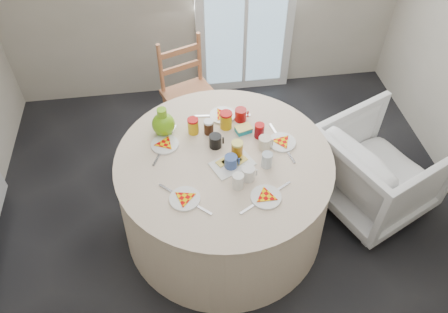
{
  "coord_description": "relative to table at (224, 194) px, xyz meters",
  "views": [
    {
      "loc": [
        -0.37,
        -1.98,
        3.06
      ],
      "look_at": [
        -0.07,
        0.13,
        0.8
      ],
      "focal_mm": 35.0,
      "sensor_mm": 36.0,
      "label": 1
    }
  ],
  "objects": [
    {
      "name": "place_settings",
      "position": [
        0.0,
        0.0,
        0.4
      ],
      "size": [
        1.41,
        1.41,
        0.02
      ],
      "primitive_type": null,
      "rotation": [
        0.0,
        0.0,
        -0.33
      ],
      "color": "white",
      "rests_on": "table"
    },
    {
      "name": "green_pitcher",
      "position": [
        -0.41,
        0.32,
        0.49
      ],
      "size": [
        0.22,
        0.22,
        0.22
      ],
      "primitive_type": null,
      "rotation": [
        0.0,
        0.0,
        0.35
      ],
      "color": "#68AD13",
      "rests_on": "table"
    },
    {
      "name": "floor",
      "position": [
        0.07,
        -0.13,
        -0.38
      ],
      "size": [
        4.0,
        4.0,
        0.0
      ],
      "primitive_type": "plane",
      "color": "black",
      "rests_on": "ground"
    },
    {
      "name": "cheese_platter",
      "position": [
        0.05,
        -0.07,
        0.4
      ],
      "size": [
        0.34,
        0.29,
        0.04
      ],
      "primitive_type": null,
      "rotation": [
        0.0,
        0.0,
        0.42
      ],
      "color": "white",
      "rests_on": "table"
    },
    {
      "name": "jar_cluster",
      "position": [
        0.04,
        0.24,
        0.45
      ],
      "size": [
        0.61,
        0.45,
        0.16
      ],
      "primitive_type": null,
      "rotation": [
        0.0,
        0.0,
        0.36
      ],
      "color": "#8C5914",
      "rests_on": "table"
    },
    {
      "name": "armchair",
      "position": [
        1.29,
        0.06,
        0.02
      ],
      "size": [
        1.07,
        1.09,
        0.87
      ],
      "primitive_type": "imported",
      "rotation": [
        0.0,
        0.0,
        2.0
      ],
      "color": "white",
      "rests_on": "floor"
    },
    {
      "name": "butter_tub",
      "position": [
        0.18,
        0.25,
        0.41
      ],
      "size": [
        0.14,
        0.12,
        0.05
      ],
      "primitive_type": "cube",
      "rotation": [
        0.0,
        0.0,
        0.28
      ],
      "color": "teal",
      "rests_on": "table"
    },
    {
      "name": "mugs_glasses",
      "position": [
        0.13,
        0.01,
        0.44
      ],
      "size": [
        0.78,
        0.78,
        0.13
      ],
      "primitive_type": null,
      "rotation": [
        0.0,
        0.0,
        0.16
      ],
      "color": "gray",
      "rests_on": "table"
    },
    {
      "name": "table",
      "position": [
        0.0,
        0.0,
        0.0
      ],
      "size": [
        1.62,
        1.62,
        0.82
      ],
      "primitive_type": "cylinder",
      "color": "beige",
      "rests_on": "floor"
    },
    {
      "name": "wooden_chair",
      "position": [
        -0.16,
        1.1,
        0.09
      ],
      "size": [
        0.58,
        0.56,
        1.01
      ],
      "primitive_type": null,
      "rotation": [
        0.0,
        0.0,
        0.36
      ],
      "color": "#A1694C",
      "rests_on": "floor"
    }
  ]
}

